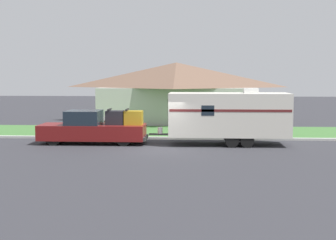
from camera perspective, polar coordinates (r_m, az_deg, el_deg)
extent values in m
plane|color=#2D2D33|center=(25.28, -0.89, -3.54)|extent=(120.00, 120.00, 0.00)
cube|color=#ADADA8|center=(28.97, -0.35, -2.22)|extent=(80.00, 0.30, 0.14)
cube|color=#3D6B33|center=(32.59, 0.06, -1.44)|extent=(80.00, 7.00, 0.03)
cube|color=#B2B2A8|center=(39.77, 1.01, 1.93)|extent=(12.31, 7.43, 2.93)
pyramid|color=brown|center=(39.69, 1.02, 5.54)|extent=(13.29, 8.02, 2.07)
cube|color=#4C3828|center=(36.13, 0.77, 0.90)|extent=(1.00, 0.06, 2.10)
cylinder|color=black|center=(27.21, -13.82, -2.09)|extent=(0.90, 0.28, 0.90)
cylinder|color=black|center=(28.81, -12.84, -1.64)|extent=(0.90, 0.28, 0.90)
cylinder|color=black|center=(26.32, -5.43, -2.21)|extent=(0.90, 0.28, 0.90)
cylinder|color=black|center=(27.96, -4.91, -1.74)|extent=(0.90, 0.28, 0.90)
cube|color=maroon|center=(27.74, -11.55, -1.41)|extent=(3.74, 2.04, 0.87)
cube|color=#19232D|center=(27.49, -10.23, 0.31)|extent=(1.94, 1.88, 0.81)
cube|color=maroon|center=(27.12, -5.33, -1.48)|extent=(2.34, 2.04, 0.87)
cube|color=#333333|center=(27.00, -2.74, -2.17)|extent=(0.12, 1.83, 0.20)
cube|color=black|center=(27.11, -6.42, 0.28)|extent=(1.08, 0.86, 0.80)
cube|color=black|center=(27.13, -7.15, 1.29)|extent=(0.10, 0.94, 0.08)
cube|color=olive|center=(26.96, -4.26, 0.27)|extent=(1.08, 0.86, 0.80)
cube|color=black|center=(26.96, -5.00, 1.29)|extent=(0.10, 0.94, 0.08)
cylinder|color=black|center=(25.92, 7.82, -2.52)|extent=(0.75, 0.22, 0.75)
cylinder|color=black|center=(27.94, 7.49, -1.93)|extent=(0.75, 0.22, 0.75)
cylinder|color=black|center=(26.00, 9.64, -2.52)|extent=(0.75, 0.22, 0.75)
cylinder|color=black|center=(28.01, 9.18, -1.93)|extent=(0.75, 0.22, 0.75)
cube|color=beige|center=(26.77, 7.41, 0.68)|extent=(6.77, 2.32, 2.43)
cube|color=#5B1E1E|center=(25.59, 7.61, 1.13)|extent=(6.63, 0.01, 0.14)
cube|color=#383838|center=(26.91, -1.09, -1.75)|extent=(1.18, 0.12, 0.10)
cylinder|color=silver|center=(26.87, -0.97, -1.26)|extent=(0.28, 0.28, 0.36)
cube|color=silver|center=(26.81, 10.05, 3.55)|extent=(0.80, 0.68, 0.28)
cube|color=#19232D|center=(25.52, 4.88, 1.15)|extent=(0.70, 0.01, 0.56)
cylinder|color=brown|center=(30.13, -7.71, -1.07)|extent=(0.09, 0.09, 1.08)
cube|color=silver|center=(30.07, -7.73, 0.16)|extent=(0.48, 0.20, 0.22)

